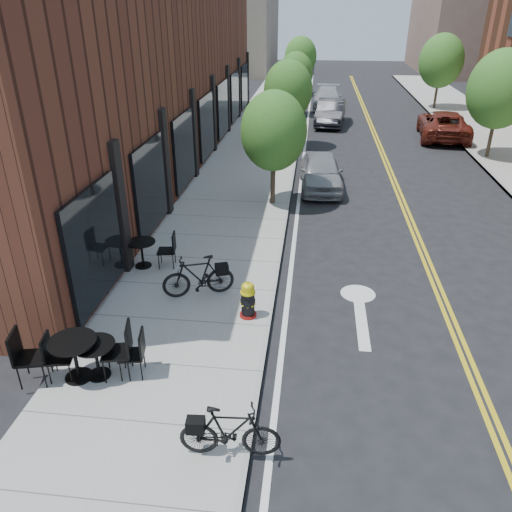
{
  "coord_description": "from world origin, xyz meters",
  "views": [
    {
      "loc": [
        0.73,
        -7.41,
        6.35
      ],
      "look_at": [
        -0.49,
        3.08,
        1.0
      ],
      "focal_mm": 35.0,
      "sensor_mm": 36.0,
      "label": 1
    }
  ],
  "objects_px": {
    "bistro_set_a": "(74,354)",
    "parked_car_a": "(321,171)",
    "bistro_set_c": "(142,250)",
    "parked_car_far": "(443,125)",
    "fire_hydrant": "(248,300)",
    "bistro_set_b": "(96,355)",
    "parked_car_c": "(327,98)",
    "parked_car_b": "(330,112)",
    "bicycle_right": "(230,432)",
    "bicycle_left": "(198,276)"
  },
  "relations": [
    {
      "from": "bistro_set_b",
      "to": "parked_car_b",
      "type": "height_order",
      "value": "parked_car_b"
    },
    {
      "from": "fire_hydrant",
      "to": "bicycle_left",
      "type": "xyz_separation_m",
      "value": [
        -1.28,
        0.75,
        0.1
      ]
    },
    {
      "from": "parked_car_far",
      "to": "bicycle_right",
      "type": "bearing_deg",
      "value": 76.53
    },
    {
      "from": "parked_car_far",
      "to": "bistro_set_b",
      "type": "bearing_deg",
      "value": 68.74
    },
    {
      "from": "bicycle_left",
      "to": "parked_car_b",
      "type": "xyz_separation_m",
      "value": [
        3.41,
        19.88,
        0.08
      ]
    },
    {
      "from": "fire_hydrant",
      "to": "bistro_set_a",
      "type": "bearing_deg",
      "value": -142.58
    },
    {
      "from": "bistro_set_c",
      "to": "fire_hydrant",
      "type": "bearing_deg",
      "value": -40.8
    },
    {
      "from": "fire_hydrant",
      "to": "parked_car_b",
      "type": "bearing_deg",
      "value": 81.54
    },
    {
      "from": "bistro_set_b",
      "to": "parked_car_far",
      "type": "distance_m",
      "value": 22.81
    },
    {
      "from": "bicycle_left",
      "to": "parked_car_b",
      "type": "bearing_deg",
      "value": 150.77
    },
    {
      "from": "bistro_set_a",
      "to": "parked_car_b",
      "type": "xyz_separation_m",
      "value": [
        5.0,
        23.04,
        0.04
      ]
    },
    {
      "from": "bistro_set_b",
      "to": "parked_car_b",
      "type": "xyz_separation_m",
      "value": [
        4.64,
        22.95,
        0.12
      ]
    },
    {
      "from": "fire_hydrant",
      "to": "parked_car_a",
      "type": "height_order",
      "value": "parked_car_a"
    },
    {
      "from": "parked_car_c",
      "to": "bistro_set_c",
      "type": "bearing_deg",
      "value": -100.64
    },
    {
      "from": "bistro_set_b",
      "to": "bistro_set_c",
      "type": "height_order",
      "value": "bistro_set_c"
    },
    {
      "from": "bistro_set_b",
      "to": "parked_car_a",
      "type": "relative_size",
      "value": 0.46
    },
    {
      "from": "bicycle_left",
      "to": "parked_car_c",
      "type": "height_order",
      "value": "parked_car_c"
    },
    {
      "from": "fire_hydrant",
      "to": "bistro_set_b",
      "type": "height_order",
      "value": "bistro_set_b"
    },
    {
      "from": "bicycle_left",
      "to": "parked_car_c",
      "type": "distance_m",
      "value": 25.34
    },
    {
      "from": "bistro_set_a",
      "to": "parked_car_a",
      "type": "height_order",
      "value": "parked_car_a"
    },
    {
      "from": "bicycle_left",
      "to": "bistro_set_a",
      "type": "bearing_deg",
      "value": -46.25
    },
    {
      "from": "fire_hydrant",
      "to": "parked_car_a",
      "type": "bearing_deg",
      "value": 77.7
    },
    {
      "from": "bicycle_right",
      "to": "bistro_set_a",
      "type": "distance_m",
      "value": 3.41
    },
    {
      "from": "fire_hydrant",
      "to": "bicycle_left",
      "type": "relative_size",
      "value": 0.51
    },
    {
      "from": "bistro_set_b",
      "to": "bicycle_left",
      "type": "bearing_deg",
      "value": 57.8
    },
    {
      "from": "bistro_set_a",
      "to": "bistro_set_c",
      "type": "distance_m",
      "value": 4.43
    },
    {
      "from": "bistro_set_b",
      "to": "parked_car_far",
      "type": "xyz_separation_m",
      "value": [
        10.44,
        20.28,
        0.12
      ]
    },
    {
      "from": "bistro_set_b",
      "to": "parked_car_c",
      "type": "bearing_deg",
      "value": 70.61
    },
    {
      "from": "fire_hydrant",
      "to": "bistro_set_c",
      "type": "distance_m",
      "value": 3.68
    },
    {
      "from": "bicycle_left",
      "to": "bicycle_right",
      "type": "height_order",
      "value": "bicycle_left"
    },
    {
      "from": "fire_hydrant",
      "to": "bicycle_left",
      "type": "bearing_deg",
      "value": 146.93
    },
    {
      "from": "bistro_set_c",
      "to": "parked_car_far",
      "type": "height_order",
      "value": "parked_car_far"
    },
    {
      "from": "bicycle_left",
      "to": "bistro_set_a",
      "type": "relative_size",
      "value": 0.82
    },
    {
      "from": "bistro_set_c",
      "to": "parked_car_c",
      "type": "height_order",
      "value": "parked_car_c"
    },
    {
      "from": "bicycle_right",
      "to": "bistro_set_b",
      "type": "relative_size",
      "value": 0.88
    },
    {
      "from": "parked_car_far",
      "to": "parked_car_c",
      "type": "bearing_deg",
      "value": -47.27
    },
    {
      "from": "bistro_set_a",
      "to": "bistro_set_c",
      "type": "bearing_deg",
      "value": 79.47
    },
    {
      "from": "fire_hydrant",
      "to": "parked_car_far",
      "type": "relative_size",
      "value": 0.17
    },
    {
      "from": "bistro_set_b",
      "to": "parked_car_b",
      "type": "distance_m",
      "value": 23.41
    },
    {
      "from": "bistro_set_b",
      "to": "parked_car_c",
      "type": "distance_m",
      "value": 28.56
    },
    {
      "from": "fire_hydrant",
      "to": "bicycle_right",
      "type": "height_order",
      "value": "bicycle_right"
    },
    {
      "from": "bistro_set_a",
      "to": "bistro_set_b",
      "type": "xyz_separation_m",
      "value": [
        0.36,
        0.09,
        -0.08
      ]
    },
    {
      "from": "fire_hydrant",
      "to": "parked_car_b",
      "type": "distance_m",
      "value": 20.74
    },
    {
      "from": "bicycle_left",
      "to": "parked_car_far",
      "type": "bearing_deg",
      "value": 132.35
    },
    {
      "from": "bistro_set_b",
      "to": "bicycle_right",
      "type": "bearing_deg",
      "value": -39.35
    },
    {
      "from": "fire_hydrant",
      "to": "bistro_set_b",
      "type": "xyz_separation_m",
      "value": [
        -2.51,
        -2.31,
        0.06
      ]
    },
    {
      "from": "bicycle_right",
      "to": "bistro_set_b",
      "type": "xyz_separation_m",
      "value": [
        -2.74,
        1.52,
        0.0
      ]
    },
    {
      "from": "parked_car_far",
      "to": "fire_hydrant",
      "type": "bearing_deg",
      "value": 72.16
    },
    {
      "from": "bistro_set_c",
      "to": "parked_car_a",
      "type": "relative_size",
      "value": 0.46
    },
    {
      "from": "parked_car_b",
      "to": "parked_car_far",
      "type": "distance_m",
      "value": 6.38
    }
  ]
}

